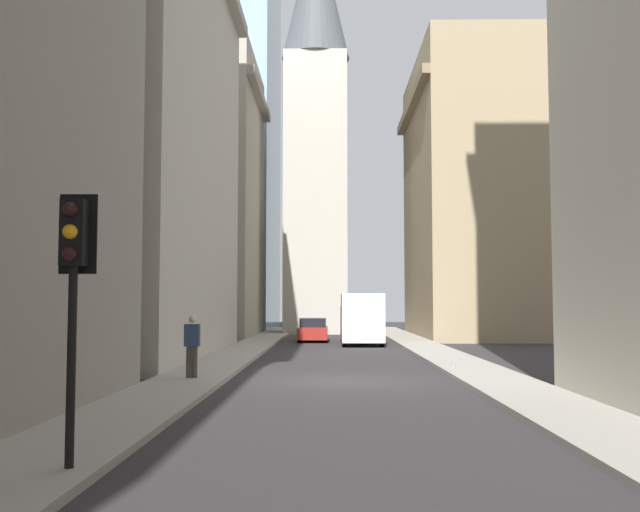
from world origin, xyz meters
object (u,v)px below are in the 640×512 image
object	(u,v)px
delivery_truck	(361,318)
discarded_bottle	(453,365)
traffic_light_foreground	(73,265)
pedestrian	(192,343)
sedan_red	(313,330)

from	to	relation	value
delivery_truck	discarded_bottle	bearing A→B (deg)	-171.80
traffic_light_foreground	pedestrian	world-z (taller)	traffic_light_foreground
sedan_red	discarded_bottle	world-z (taller)	sedan_red
sedan_red	discarded_bottle	xyz separation A→B (m)	(-19.65, -5.17, -0.42)
sedan_red	traffic_light_foreground	distance (m)	34.57
pedestrian	delivery_truck	bearing A→B (deg)	-16.52
delivery_truck	discarded_bottle	xyz separation A→B (m)	(-16.43, -2.37, -1.21)
sedan_red	traffic_light_foreground	size ratio (longest dim) A/B	1.17
traffic_light_foreground	delivery_truck	bearing A→B (deg)	-9.49
traffic_light_foreground	pedestrian	bearing A→B (deg)	2.97
traffic_light_foreground	pedestrian	size ratio (longest dim) A/B	2.01
sedan_red	delivery_truck	bearing A→B (deg)	-139.02
traffic_light_foreground	discarded_bottle	distance (m)	16.80
pedestrian	discarded_bottle	xyz separation A→B (m)	(3.17, -8.18, -0.89)
sedan_red	traffic_light_foreground	world-z (taller)	traffic_light_foreground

